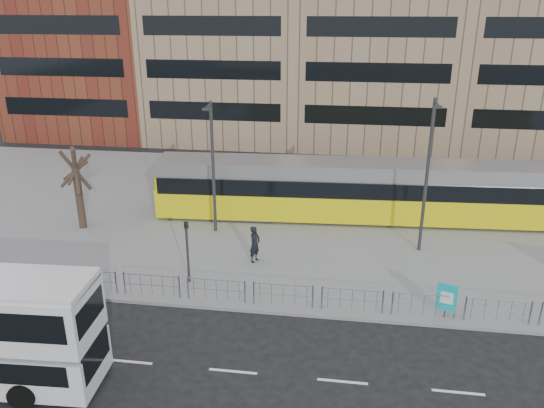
# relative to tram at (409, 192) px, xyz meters

# --- Properties ---
(ground) EXTENTS (120.00, 120.00, 0.00)m
(ground) POSITION_rel_tram_xyz_m (-5.62, -11.36, -1.96)
(ground) COLOR black
(ground) RESTS_ON ground
(plaza) EXTENTS (64.00, 24.00, 0.15)m
(plaza) POSITION_rel_tram_xyz_m (-5.62, 0.64, -1.89)
(plaza) COLOR gray
(plaza) RESTS_ON ground
(kerb) EXTENTS (64.00, 0.25, 0.17)m
(kerb) POSITION_rel_tram_xyz_m (-5.62, -11.31, -1.89)
(kerb) COLOR gray
(kerb) RESTS_ON ground
(pedestrian_barrier) EXTENTS (32.07, 0.07, 1.10)m
(pedestrian_barrier) POSITION_rel_tram_xyz_m (-3.62, -10.86, -0.98)
(pedestrian_barrier) COLOR gray
(pedestrian_barrier) RESTS_ON plaza
(road_markings) EXTENTS (62.00, 0.12, 0.01)m
(road_markings) POSITION_rel_tram_xyz_m (-4.62, -15.36, -1.96)
(road_markings) COLOR white
(road_markings) RESTS_ON ground
(tram) EXTENTS (30.75, 4.58, 3.61)m
(tram) POSITION_rel_tram_xyz_m (0.00, 0.00, 0.00)
(tram) COLOR yellow
(tram) RESTS_ON plaza
(ad_panel) EXTENTS (0.81, 0.35, 1.58)m
(ad_panel) POSITION_rel_tram_xyz_m (0.59, -10.80, -0.88)
(ad_panel) COLOR #2D2D30
(ad_panel) RESTS_ON plaza
(pedestrian) EXTENTS (0.71, 0.83, 1.93)m
(pedestrian) POSITION_rel_tram_xyz_m (-8.27, -6.81, -0.84)
(pedestrian) COLOR black
(pedestrian) RESTS_ON plaza
(traffic_light_west) EXTENTS (0.23, 0.25, 3.10)m
(traffic_light_west) POSITION_rel_tram_xyz_m (-11.03, -9.34, 0.16)
(traffic_light_west) COLOR #2D2D30
(traffic_light_west) RESTS_ON plaza
(lamp_post_west) EXTENTS (0.45, 1.04, 7.59)m
(lamp_post_west) POSITION_rel_tram_xyz_m (-11.22, -3.33, 2.35)
(lamp_post_west) COLOR #2D2D30
(lamp_post_west) RESTS_ON plaza
(lamp_post_east) EXTENTS (0.45, 1.04, 8.19)m
(lamp_post_east) POSITION_rel_tram_xyz_m (0.28, -4.28, 2.66)
(lamp_post_east) COLOR #2D2D30
(lamp_post_east) RESTS_ON plaza
(bare_tree) EXTENTS (4.70, 4.70, 7.26)m
(bare_tree) POSITION_rel_tram_xyz_m (-19.15, -3.91, 3.30)
(bare_tree) COLOR black
(bare_tree) RESTS_ON plaza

